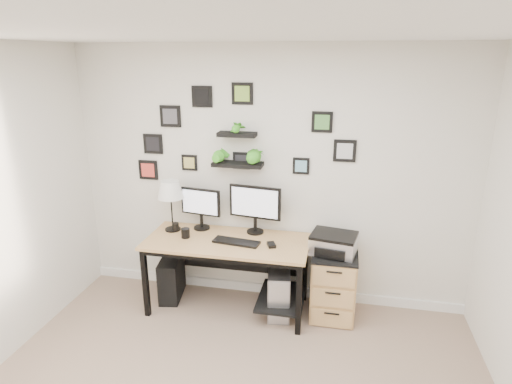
% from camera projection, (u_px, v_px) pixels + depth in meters
% --- Properties ---
extents(room, '(4.00, 4.00, 4.00)m').
position_uv_depth(room, '(268.00, 288.00, 4.67)').
color(room, gray).
rests_on(room, ground).
extents(desk, '(1.60, 0.70, 0.75)m').
position_uv_depth(desk, '(232.00, 250.00, 4.25)').
color(desk, tan).
rests_on(desk, ground).
extents(monitor_left, '(0.43, 0.19, 0.44)m').
position_uv_depth(monitor_left, '(201.00, 206.00, 4.39)').
color(monitor_left, black).
rests_on(monitor_left, desk).
extents(monitor_right, '(0.53, 0.19, 0.50)m').
position_uv_depth(monitor_right, '(255.00, 205.00, 4.27)').
color(monitor_right, black).
rests_on(monitor_right, desk).
extents(keyboard, '(0.47, 0.20, 0.02)m').
position_uv_depth(keyboard, '(236.00, 242.00, 4.12)').
color(keyboard, black).
rests_on(keyboard, desk).
extents(mouse, '(0.10, 0.12, 0.03)m').
position_uv_depth(mouse, '(271.00, 245.00, 4.05)').
color(mouse, black).
rests_on(mouse, desk).
extents(table_lamp, '(0.26, 0.26, 0.53)m').
position_uv_depth(table_lamp, '(170.00, 191.00, 4.30)').
color(table_lamp, black).
rests_on(table_lamp, desk).
extents(mug, '(0.09, 0.09, 0.10)m').
position_uv_depth(mug, '(185.00, 233.00, 4.23)').
color(mug, black).
rests_on(mug, desk).
extents(pen_cup, '(0.07, 0.07, 0.09)m').
position_uv_depth(pen_cup, '(175.00, 227.00, 4.39)').
color(pen_cup, black).
rests_on(pen_cup, desk).
extents(pc_tower_black, '(0.26, 0.47, 0.44)m').
position_uv_depth(pc_tower_black, '(172.00, 277.00, 4.55)').
color(pc_tower_black, black).
rests_on(pc_tower_black, ground).
extents(pc_tower_grey, '(0.28, 0.51, 0.48)m').
position_uv_depth(pc_tower_grey, '(279.00, 291.00, 4.26)').
color(pc_tower_grey, gray).
rests_on(pc_tower_grey, ground).
extents(file_cabinet, '(0.43, 0.53, 0.67)m').
position_uv_depth(file_cabinet, '(333.00, 284.00, 4.20)').
color(file_cabinet, tan).
rests_on(file_cabinet, ground).
extents(printer, '(0.47, 0.40, 0.19)m').
position_uv_depth(printer, '(334.00, 243.00, 4.08)').
color(printer, silver).
rests_on(printer, file_cabinet).
extents(wall_decor, '(2.24, 0.18, 1.02)m').
position_uv_depth(wall_decor, '(235.00, 143.00, 4.18)').
color(wall_decor, black).
rests_on(wall_decor, ground).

